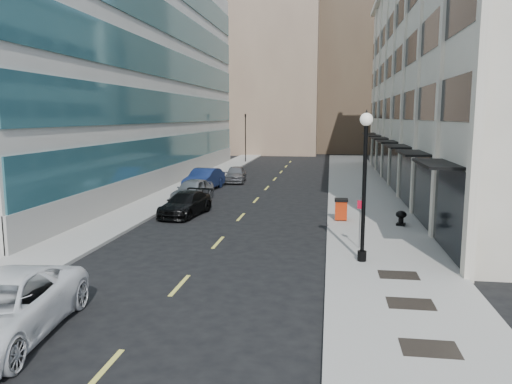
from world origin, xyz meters
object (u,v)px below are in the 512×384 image
(trash_bin, at_px, (341,209))
(sign_post, at_px, (360,215))
(car_blue_sedan, at_px, (204,179))
(car_grey_sedan, at_px, (236,174))
(lamppost, at_px, (365,173))
(car_silver_sedan, at_px, (193,190))
(urn_planter, at_px, (401,217))
(traffic_signal, at_px, (245,117))
(car_black_pickup, at_px, (185,204))

(trash_bin, relative_size, sign_post, 0.53)
(car_blue_sedan, xyz_separation_m, car_grey_sedan, (1.60, 5.06, -0.13))
(trash_bin, distance_m, lamppost, 8.36)
(car_blue_sedan, height_order, car_grey_sedan, car_blue_sedan)
(car_grey_sedan, bearing_deg, lamppost, -72.95)
(car_silver_sedan, height_order, sign_post, sign_post)
(car_grey_sedan, xyz_separation_m, urn_planter, (12.02, -16.89, -0.10))
(car_blue_sedan, bearing_deg, traffic_signal, 98.81)
(car_silver_sedan, bearing_deg, sign_post, -40.36)
(car_blue_sedan, height_order, sign_post, sign_post)
(car_blue_sedan, xyz_separation_m, lamppost, (11.20, -18.76, 2.78))
(trash_bin, xyz_separation_m, urn_planter, (3.09, -0.91, -0.17))
(car_black_pickup, bearing_deg, trash_bin, 3.34)
(trash_bin, distance_m, sign_post, 5.98)
(car_silver_sedan, distance_m, urn_planter, 14.69)
(trash_bin, bearing_deg, sign_post, -83.24)
(car_grey_sedan, distance_m, urn_planter, 20.73)
(car_silver_sedan, distance_m, sign_post, 15.80)
(car_black_pickup, height_order, trash_bin, car_black_pickup)
(sign_post, bearing_deg, car_silver_sedan, 150.02)
(urn_planter, bearing_deg, car_grey_sedan, 125.43)
(traffic_signal, distance_m, car_grey_sedan, 19.54)
(traffic_signal, bearing_deg, car_blue_sedan, -88.32)
(trash_bin, relative_size, lamppost, 0.20)
(sign_post, height_order, urn_planter, sign_post)
(car_black_pickup, relative_size, lamppost, 0.80)
(traffic_signal, xyz_separation_m, urn_planter, (14.32, -35.64, -5.10))
(car_black_pickup, xyz_separation_m, car_blue_sedan, (-1.48, 10.19, 0.16))
(lamppost, xyz_separation_m, sign_post, (-0.00, 1.95, -2.02))
(traffic_signal, distance_m, car_black_pickup, 34.44)
(car_grey_sedan, xyz_separation_m, sign_post, (9.60, -21.87, 0.89))
(car_grey_sedan, height_order, sign_post, sign_post)
(traffic_signal, bearing_deg, urn_planter, -68.11)
(traffic_signal, bearing_deg, car_grey_sedan, -83.01)
(car_silver_sedan, distance_m, trash_bin, 11.53)
(traffic_signal, distance_m, trash_bin, 36.83)
(lamppost, bearing_deg, sign_post, 90.00)
(traffic_signal, relative_size, car_black_pickup, 1.47)
(car_silver_sedan, distance_m, lamppost, 17.50)
(car_silver_sedan, xyz_separation_m, lamppost, (10.68, -13.56, 2.86))
(trash_bin, xyz_separation_m, lamppost, (0.67, -7.83, 2.84))
(car_blue_sedan, xyz_separation_m, trash_bin, (10.53, -10.92, -0.06))
(car_silver_sedan, bearing_deg, car_black_pickup, -72.06)
(car_silver_sedan, distance_m, car_grey_sedan, 10.31)
(car_silver_sedan, height_order, urn_planter, car_silver_sedan)
(traffic_signal, distance_m, car_blue_sedan, 24.31)
(car_silver_sedan, relative_size, trash_bin, 3.82)
(traffic_signal, relative_size, car_grey_sedan, 1.64)
(car_black_pickup, relative_size, urn_planter, 6.12)
(sign_post, bearing_deg, traffic_signal, 123.74)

